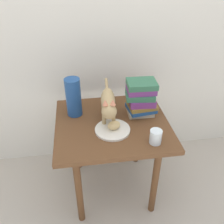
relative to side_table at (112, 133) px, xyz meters
name	(u,v)px	position (x,y,z in m)	size (l,w,h in m)	color
ground_plane	(112,186)	(0.00, 0.00, -0.53)	(6.00, 6.00, 0.00)	#B2A899
back_panel	(103,27)	(0.00, 0.45, 0.57)	(4.00, 0.04, 2.20)	silver
side_table	(112,133)	(0.00, 0.00, 0.00)	(0.72, 0.65, 0.61)	brown
plate	(113,130)	(-0.01, -0.09, 0.10)	(0.22, 0.22, 0.01)	silver
bread_roll	(114,125)	(0.00, -0.08, 0.13)	(0.08, 0.06, 0.05)	#E0BC7A
cat	(108,103)	(-0.02, 0.03, 0.22)	(0.11, 0.48, 0.23)	tan
book_stack	(141,98)	(0.20, 0.08, 0.21)	(0.21, 0.18, 0.24)	#BCB299
green_vase	(73,97)	(-0.23, 0.13, 0.22)	(0.10, 0.10, 0.26)	navy
candle_jar	(156,137)	(0.22, -0.23, 0.13)	(0.07, 0.07, 0.08)	silver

